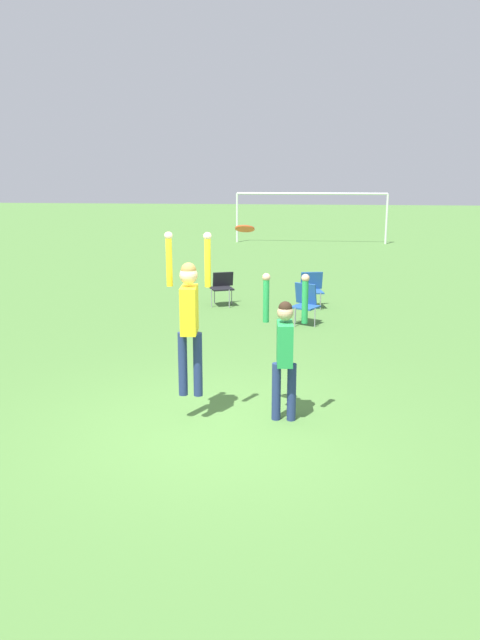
{
  "coord_description": "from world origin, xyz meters",
  "views": [
    {
      "loc": [
        1.25,
        -7.5,
        3.22
      ],
      "look_at": [
        0.26,
        0.59,
        1.3
      ],
      "focal_mm": 35.0,
      "sensor_mm": 36.0,
      "label": 1
    }
  ],
  "objects_px": {
    "person_defending": "(285,345)",
    "camping_chair_0": "(222,285)",
    "person_jumping": "(189,311)",
    "frisbee": "(245,229)",
    "camping_chair_1": "(311,287)",
    "camping_chair_2": "(305,301)"
  },
  "relations": [
    {
      "from": "camping_chair_2",
      "to": "person_jumping",
      "type": "bearing_deg",
      "value": 104.32
    },
    {
      "from": "camping_chair_1",
      "to": "frisbee",
      "type": "bearing_deg",
      "value": 71.3
    },
    {
      "from": "camping_chair_0",
      "to": "camping_chair_2",
      "type": "bearing_deg",
      "value": 117.06
    },
    {
      "from": "person_defending",
      "to": "frisbee",
      "type": "xyz_separation_m",
      "value": [
        -0.51,
        -0.16,
        1.52
      ]
    },
    {
      "from": "person_jumping",
      "to": "frisbee",
      "type": "bearing_deg",
      "value": -98.63
    },
    {
      "from": "camping_chair_1",
      "to": "camping_chair_2",
      "type": "xyz_separation_m",
      "value": [
        -0.11,
        -1.77,
        0.01
      ]
    },
    {
      "from": "person_defending",
      "to": "camping_chair_0",
      "type": "height_order",
      "value": "person_defending"
    },
    {
      "from": "person_defending",
      "to": "camping_chair_0",
      "type": "xyz_separation_m",
      "value": [
        -1.93,
        7.31,
        -0.54
      ]
    },
    {
      "from": "person_jumping",
      "to": "camping_chair_1",
      "type": "relative_size",
      "value": 2.53
    },
    {
      "from": "camping_chair_1",
      "to": "person_defending",
      "type": "bearing_deg",
      "value": 75.13
    },
    {
      "from": "person_jumping",
      "to": "camping_chair_0",
      "type": "bearing_deg",
      "value": -0.11
    },
    {
      "from": "person_defending",
      "to": "frisbee",
      "type": "relative_size",
      "value": 8.14
    },
    {
      "from": "person_defending",
      "to": "camping_chair_1",
      "type": "height_order",
      "value": "person_defending"
    },
    {
      "from": "person_defending",
      "to": "camping_chair_1",
      "type": "xyz_separation_m",
      "value": [
        0.28,
        7.33,
        -0.54
      ]
    },
    {
      "from": "person_defending",
      "to": "camping_chair_0",
      "type": "bearing_deg",
      "value": -170.67
    },
    {
      "from": "person_jumping",
      "to": "frisbee",
      "type": "height_order",
      "value": "frisbee"
    },
    {
      "from": "person_defending",
      "to": "camping_chair_1",
      "type": "distance_m",
      "value": 7.36
    },
    {
      "from": "person_jumping",
      "to": "frisbee",
      "type": "relative_size",
      "value": 8.93
    },
    {
      "from": "frisbee",
      "to": "camping_chair_0",
      "type": "distance_m",
      "value": 7.88
    },
    {
      "from": "camping_chair_1",
      "to": "camping_chair_2",
      "type": "height_order",
      "value": "camping_chair_2"
    },
    {
      "from": "person_jumping",
      "to": "person_defending",
      "type": "relative_size",
      "value": 1.1
    },
    {
      "from": "camping_chair_0",
      "to": "camping_chair_1",
      "type": "xyz_separation_m",
      "value": [
        2.21,
        0.02,
        -0.0
      ]
    }
  ]
}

